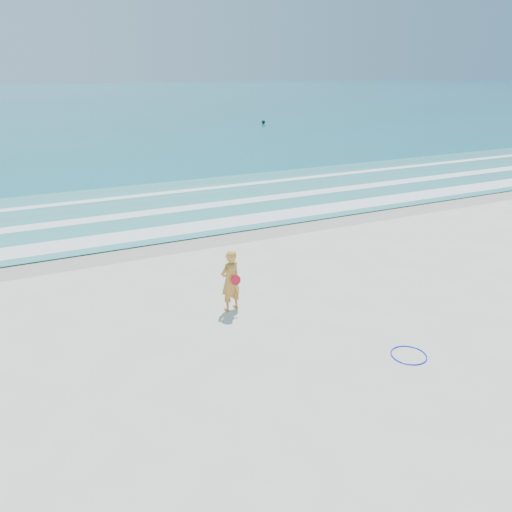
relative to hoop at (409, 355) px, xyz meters
name	(u,v)px	position (x,y,z in m)	size (l,w,h in m)	color
ground	(308,359)	(-2.12, 0.89, -0.01)	(400.00, 400.00, 0.00)	silver
wet_sand	(182,241)	(-2.12, 9.89, -0.01)	(400.00, 2.40, 0.00)	#B2A893
ocean	(30,99)	(-2.12, 105.89, 0.01)	(400.00, 190.00, 0.04)	#19727F
shallow	(148,208)	(-2.12, 14.89, 0.03)	(400.00, 10.00, 0.01)	#59B7AD
foam_near	(172,230)	(-2.12, 11.19, 0.04)	(400.00, 1.40, 0.01)	white
foam_mid	(152,212)	(-2.12, 14.09, 0.04)	(400.00, 0.90, 0.01)	white
foam_far	(135,196)	(-2.12, 17.39, 0.04)	(400.00, 0.60, 0.01)	white
hoop	(409,355)	(0.00, 0.00, 0.00)	(0.81, 0.81, 0.03)	#0E15FF
buoy	(263,122)	(18.99, 44.61, 0.23)	(0.41, 0.41, 0.41)	black
woman	(230,281)	(-2.71, 3.90, 0.83)	(0.71, 0.57, 1.69)	orange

